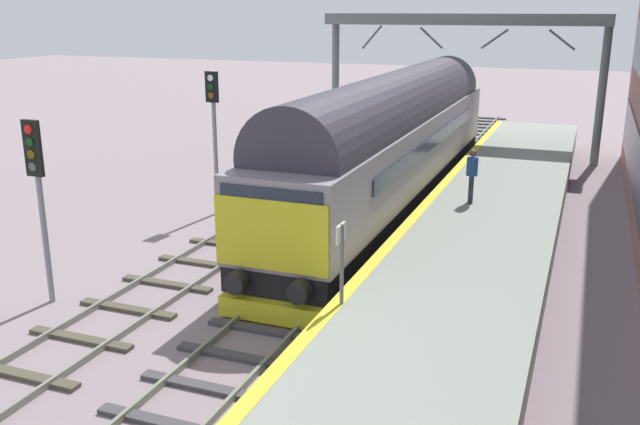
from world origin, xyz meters
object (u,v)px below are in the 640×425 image
(diesel_locomotive, at_px, (393,138))
(signal_post_mid, at_px, (38,186))
(signal_post_far, at_px, (214,124))
(waiting_passenger, at_px, (472,171))
(platform_number_sign, at_px, (341,251))

(diesel_locomotive, bearing_deg, signal_post_mid, -116.69)
(signal_post_far, bearing_deg, diesel_locomotive, 26.36)
(diesel_locomotive, xyz_separation_m, signal_post_far, (-5.36, -2.65, 0.55))
(waiting_passenger, bearing_deg, signal_post_far, 81.05)
(platform_number_sign, relative_size, waiting_passenger, 1.01)
(diesel_locomotive, bearing_deg, waiting_passenger, -31.86)
(diesel_locomotive, relative_size, platform_number_sign, 12.04)
(platform_number_sign, bearing_deg, waiting_passenger, 82.47)
(signal_post_mid, distance_m, signal_post_far, 8.00)
(platform_number_sign, bearing_deg, signal_post_far, 132.75)
(signal_post_mid, xyz_separation_m, signal_post_far, (-0.00, 8.00, 0.20))
(platform_number_sign, bearing_deg, signal_post_mid, -178.27)
(signal_post_mid, relative_size, platform_number_sign, 2.61)
(diesel_locomotive, relative_size, signal_post_mid, 4.60)
(signal_post_far, height_order, waiting_passenger, signal_post_far)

